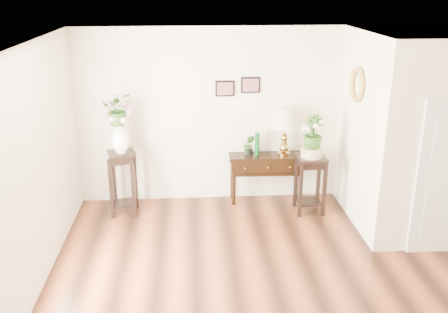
{
  "coord_description": "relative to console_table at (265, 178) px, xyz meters",
  "views": [
    {
      "loc": [
        -1.21,
        -4.93,
        3.45
      ],
      "look_at": [
        -0.77,
        1.3,
        1.23
      ],
      "focal_mm": 40.0,
      "sensor_mm": 36.0,
      "label": 1
    }
  ],
  "objects": [
    {
      "name": "table_lamp",
      "position": [
        0.29,
        0.0,
        0.75
      ],
      "size": [
        0.56,
        0.56,
        0.77
      ],
      "primitive_type": "cube",
      "rotation": [
        0.0,
        0.0,
        -0.34
      ],
      "color": "#B18C40",
      "rests_on": "console_table"
    },
    {
      "name": "art_print_right",
      "position": [
        -0.25,
        0.16,
        1.5
      ],
      "size": [
        0.3,
        0.02,
        0.25
      ],
      "primitive_type": "cube",
      "color": "black",
      "rests_on": "wall_back"
    },
    {
      "name": "floor",
      "position": [
        -0.0,
        -2.57,
        -0.4
      ],
      "size": [
        6.0,
        5.5,
        0.02
      ],
      "primitive_type": "cube",
      "color": "brown",
      "rests_on": "ground"
    },
    {
      "name": "wall_back",
      "position": [
        -0.0,
        0.18,
        1.0
      ],
      "size": [
        6.0,
        0.02,
        2.8
      ],
      "primitive_type": "cube",
      "color": "#F1E7C8",
      "rests_on": "ground"
    },
    {
      "name": "lily_arrangement",
      "position": [
        -2.25,
        -0.32,
        1.25
      ],
      "size": [
        0.49,
        0.44,
        0.5
      ],
      "primitive_type": "imported",
      "rotation": [
        0.0,
        0.0,
        0.13
      ],
      "color": "#255219",
      "rests_on": "porcelain_vase"
    },
    {
      "name": "ceiling",
      "position": [
        -0.0,
        -2.57,
        2.4
      ],
      "size": [
        6.0,
        5.5,
        0.02
      ],
      "primitive_type": "cube",
      "color": "white",
      "rests_on": "ground"
    },
    {
      "name": "wall_ornament",
      "position": [
        1.16,
        -0.67,
        1.65
      ],
      "size": [
        0.07,
        0.51,
        0.51
      ],
      "primitive_type": "torus",
      "rotation": [
        0.0,
        1.57,
        0.0
      ],
      "color": "gold",
      "rests_on": "partition"
    },
    {
      "name": "porcelain_vase",
      "position": [
        -2.25,
        -0.32,
        0.83
      ],
      "size": [
        0.35,
        0.35,
        0.48
      ],
      "primitive_type": null,
      "rotation": [
        0.0,
        0.0,
        0.33
      ],
      "color": "white",
      "rests_on": "plant_stand_a"
    },
    {
      "name": "ceramic_bowl",
      "position": [
        0.62,
        -0.46,
        0.59
      ],
      "size": [
        0.42,
        0.42,
        0.15
      ],
      "primitive_type": "cylinder",
      "rotation": [
        0.0,
        0.0,
        0.34
      ],
      "color": "beige",
      "rests_on": "plant_stand_b"
    },
    {
      "name": "partition",
      "position": [
        2.1,
        -0.79,
        1.0
      ],
      "size": [
        1.8,
        1.95,
        2.8
      ],
      "primitive_type": "cube",
      "color": "#F1E7C8",
      "rests_on": "floor"
    },
    {
      "name": "potted_plant",
      "position": [
        -0.28,
        0.0,
        0.56
      ],
      "size": [
        0.2,
        0.17,
        0.32
      ],
      "primitive_type": "imported",
      "rotation": [
        0.0,
        0.0,
        -0.16
      ],
      "color": "#255219",
      "rests_on": "console_table"
    },
    {
      "name": "wall_left",
      "position": [
        -3.0,
        -2.57,
        1.0
      ],
      "size": [
        0.02,
        5.5,
        2.8
      ],
      "primitive_type": "cube",
      "color": "#F1E7C8",
      "rests_on": "ground"
    },
    {
      "name": "art_print_left",
      "position": [
        -0.65,
        0.16,
        1.45
      ],
      "size": [
        0.3,
        0.02,
        0.25
      ],
      "primitive_type": "cube",
      "color": "black",
      "rests_on": "wall_back"
    },
    {
      "name": "console_table",
      "position": [
        0.0,
        0.0,
        0.0
      ],
      "size": [
        1.21,
        0.44,
        0.79
      ],
      "primitive_type": "cube",
      "rotation": [
        0.0,
        0.0,
        -0.04
      ],
      "color": "black",
      "rests_on": "floor"
    },
    {
      "name": "plant_stand_a",
      "position": [
        -2.25,
        -0.32,
        0.1
      ],
      "size": [
        0.48,
        0.48,
        1.0
      ],
      "primitive_type": "cube",
      "rotation": [
        0.0,
        0.0,
        0.26
      ],
      "color": "black",
      "rests_on": "floor"
    },
    {
      "name": "green_vase",
      "position": [
        -0.15,
        0.0,
        0.57
      ],
      "size": [
        0.1,
        0.1,
        0.37
      ],
      "primitive_type": "cylinder",
      "rotation": [
        0.0,
        0.0,
        0.39
      ],
      "color": "#0A481B",
      "rests_on": "console_table"
    },
    {
      "name": "plant_stand_b",
      "position": [
        0.62,
        -0.46,
        0.06
      ],
      "size": [
        0.44,
        0.44,
        0.91
      ],
      "primitive_type": "cube",
      "rotation": [
        0.0,
        0.0,
        0.02
      ],
      "color": "black",
      "rests_on": "floor"
    },
    {
      "name": "narcissus",
      "position": [
        0.62,
        -0.46,
        0.89
      ],
      "size": [
        0.37,
        0.37,
        0.53
      ],
      "primitive_type": "imported",
      "rotation": [
        0.0,
        0.0,
        -0.29
      ],
      "color": "#255219",
      "rests_on": "ceramic_bowl"
    }
  ]
}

